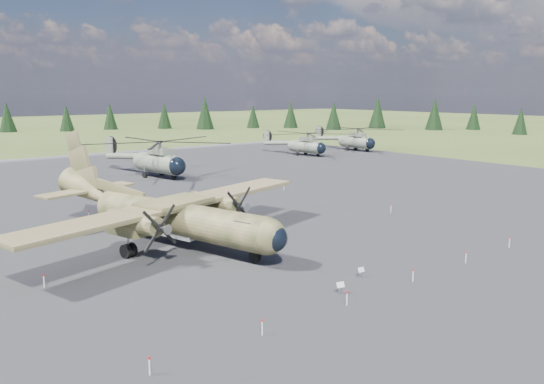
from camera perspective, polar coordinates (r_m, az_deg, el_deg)
ground at (r=42.81m, az=-1.45°, el=-5.32°), size 500.00×500.00×0.00m
apron at (r=50.89m, az=-8.26°, el=-2.84°), size 120.00×120.00×0.04m
transport_plane at (r=42.52m, az=-11.32°, el=-2.03°), size 27.17×24.28×9.04m
helicopter_near at (r=75.71m, az=-12.20°, el=4.30°), size 23.93×25.75×5.21m
helicopter_mid at (r=100.28m, az=3.68°, el=5.67°), size 19.77×21.35×4.33m
helicopter_far at (r=109.78m, az=9.03°, el=6.10°), size 18.83×21.81×4.63m
info_placard_left at (r=32.14m, az=7.36°, el=-10.00°), size 0.52×0.33×0.75m
info_placard_right at (r=34.99m, az=9.55°, el=-8.36°), size 0.47×0.23×0.72m
barrier_fence at (r=42.35m, az=-1.89°, el=-4.79°), size 33.12×29.62×0.85m
treeline at (r=43.38m, az=-5.18°, el=1.24°), size 288.51×290.38×10.93m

